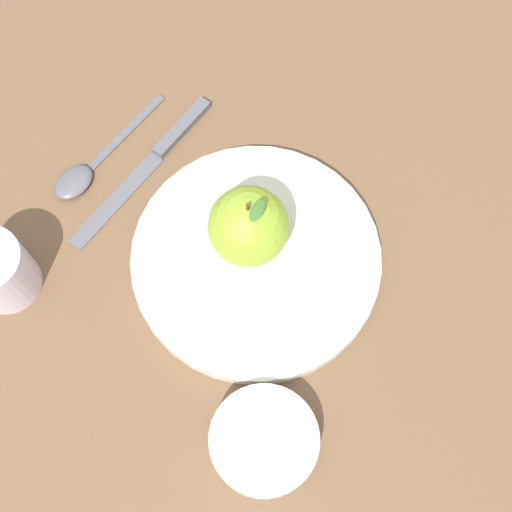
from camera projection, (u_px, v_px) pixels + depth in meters
The scene contains 6 objects.
ground_plane at pixel (238, 243), 0.75m from camera, with size 2.40×2.40×0.00m, color brown.
dinner_plate at pixel (256, 259), 0.73m from camera, with size 0.26×0.26×0.02m.
apple at pixel (249, 226), 0.69m from camera, with size 0.08×0.08×0.09m.
side_bowl at pixel (264, 441), 0.66m from camera, with size 0.10×0.10×0.03m.
knife at pixel (155, 157), 0.78m from camera, with size 0.05×0.23×0.01m.
spoon at pixel (86, 171), 0.78m from camera, with size 0.05×0.17×0.01m.
Camera 1 is at (0.16, -0.23, 0.70)m, focal length 48.85 mm.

